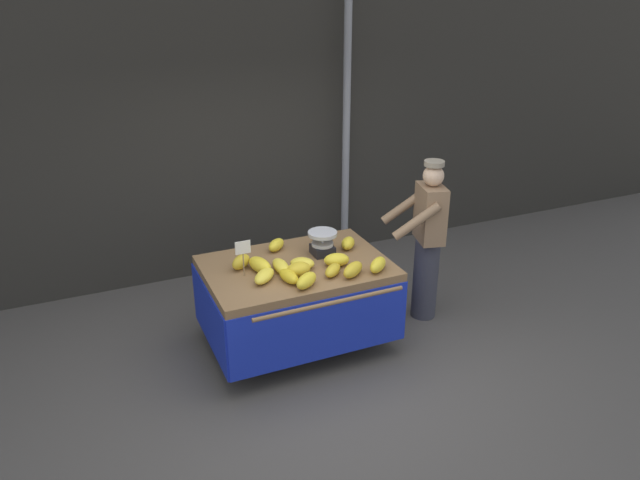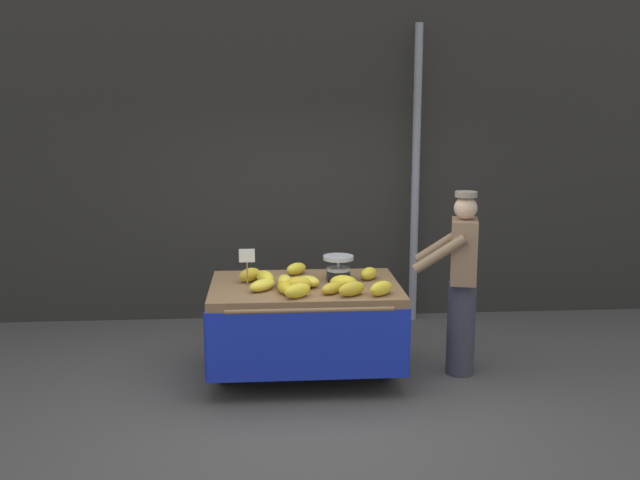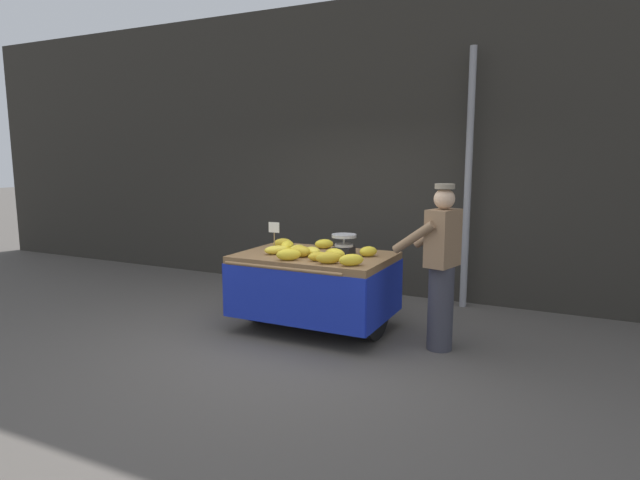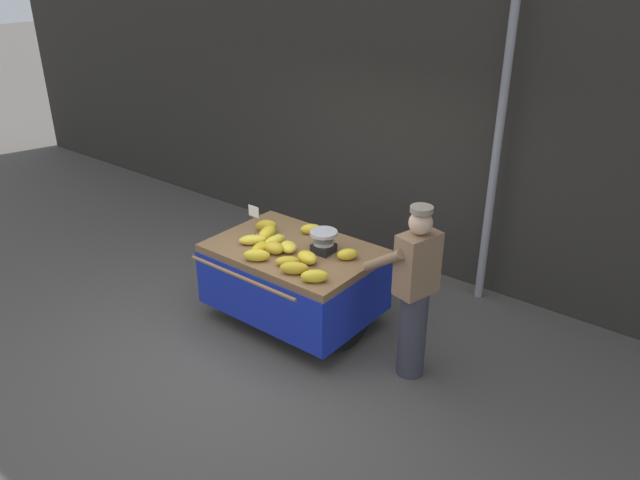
{
  "view_description": "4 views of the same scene",
  "coord_description": "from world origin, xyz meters",
  "px_view_note": "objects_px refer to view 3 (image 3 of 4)",
  "views": [
    {
      "loc": [
        -1.84,
        -4.12,
        3.34
      ],
      "look_at": [
        0.26,
        0.65,
        1.07
      ],
      "focal_mm": 33.9,
      "sensor_mm": 36.0,
      "label": 1
    },
    {
      "loc": [
        -0.33,
        -5.73,
        2.52
      ],
      "look_at": [
        0.14,
        0.63,
        1.29
      ],
      "focal_mm": 40.72,
      "sensor_mm": 36.0,
      "label": 2
    },
    {
      "loc": [
        2.68,
        -4.73,
        1.99
      ],
      "look_at": [
        0.13,
        0.46,
        1.08
      ],
      "focal_mm": 30.05,
      "sensor_mm": 36.0,
      "label": 3
    },
    {
      "loc": [
        3.76,
        -3.71,
        3.71
      ],
      "look_at": [
        0.4,
        0.54,
        1.12
      ],
      "focal_mm": 34.71,
      "sensor_mm": 36.0,
      "label": 4
    }
  ],
  "objects_px": {
    "banana_bunch_3": "(312,251)",
    "banana_bunch_5": "(287,246)",
    "banana_cart": "(315,274)",
    "banana_bunch_10": "(329,258)",
    "banana_bunch_11": "(335,254)",
    "banana_bunch_12": "(283,244)",
    "banana_bunch_0": "(277,250)",
    "banana_bunch_13": "(300,251)",
    "banana_bunch_4": "(289,255)",
    "banana_bunch_6": "(351,260)",
    "banana_bunch_7": "(287,252)",
    "street_pole": "(468,181)",
    "vendor_person": "(441,267)",
    "banana_bunch_1": "(324,244)",
    "banana_bunch_2": "(297,249)",
    "banana_bunch_8": "(319,256)",
    "weighing_scale": "(344,244)",
    "price_sign": "(274,230)",
    "banana_bunch_9": "(368,251)"
  },
  "relations": [
    {
      "from": "banana_bunch_3",
      "to": "banana_bunch_9",
      "type": "distance_m",
      "value": 0.62
    },
    {
      "from": "banana_bunch_6",
      "to": "banana_bunch_2",
      "type": "bearing_deg",
      "value": 157.24
    },
    {
      "from": "banana_bunch_11",
      "to": "banana_bunch_5",
      "type": "bearing_deg",
      "value": 166.01
    },
    {
      "from": "banana_bunch_5",
      "to": "banana_bunch_11",
      "type": "relative_size",
      "value": 1.23
    },
    {
      "from": "banana_bunch_11",
      "to": "banana_bunch_12",
      "type": "distance_m",
      "value": 0.88
    },
    {
      "from": "banana_bunch_5",
      "to": "banana_bunch_10",
      "type": "distance_m",
      "value": 0.84
    },
    {
      "from": "price_sign",
      "to": "banana_bunch_5",
      "type": "xyz_separation_m",
      "value": [
        0.16,
        0.03,
        -0.18
      ]
    },
    {
      "from": "banana_bunch_3",
      "to": "banana_bunch_10",
      "type": "xyz_separation_m",
      "value": [
        0.36,
        -0.32,
        0.01
      ]
    },
    {
      "from": "weighing_scale",
      "to": "banana_bunch_0",
      "type": "relative_size",
      "value": 0.99
    },
    {
      "from": "banana_bunch_7",
      "to": "banana_bunch_6",
      "type": "bearing_deg",
      "value": -8.9
    },
    {
      "from": "banana_bunch_1",
      "to": "banana_bunch_3",
      "type": "distance_m",
      "value": 0.48
    },
    {
      "from": "banana_cart",
      "to": "banana_bunch_10",
      "type": "relative_size",
      "value": 6.28
    },
    {
      "from": "banana_bunch_8",
      "to": "banana_bunch_5",
      "type": "bearing_deg",
      "value": 149.48
    },
    {
      "from": "banana_bunch_0",
      "to": "banana_bunch_10",
      "type": "relative_size",
      "value": 1.03
    },
    {
      "from": "street_pole",
      "to": "vendor_person",
      "type": "bearing_deg",
      "value": -87.03
    },
    {
      "from": "banana_bunch_3",
      "to": "banana_bunch_12",
      "type": "relative_size",
      "value": 0.98
    },
    {
      "from": "banana_cart",
      "to": "banana_bunch_4",
      "type": "bearing_deg",
      "value": -100.4
    },
    {
      "from": "weighing_scale",
      "to": "banana_bunch_8",
      "type": "height_order",
      "value": "weighing_scale"
    },
    {
      "from": "banana_bunch_1",
      "to": "banana_bunch_2",
      "type": "relative_size",
      "value": 0.77
    },
    {
      "from": "banana_bunch_3",
      "to": "banana_bunch_13",
      "type": "relative_size",
      "value": 1.0
    },
    {
      "from": "banana_bunch_3",
      "to": "banana_bunch_9",
      "type": "height_order",
      "value": "banana_bunch_9"
    },
    {
      "from": "banana_cart",
      "to": "street_pole",
      "type": "bearing_deg",
      "value": 52.0
    },
    {
      "from": "banana_bunch_1",
      "to": "banana_bunch_5",
      "type": "relative_size",
      "value": 0.78
    },
    {
      "from": "banana_bunch_2",
      "to": "price_sign",
      "type": "bearing_deg",
      "value": 170.78
    },
    {
      "from": "price_sign",
      "to": "banana_bunch_10",
      "type": "bearing_deg",
      "value": -23.68
    },
    {
      "from": "banana_bunch_1",
      "to": "banana_bunch_2",
      "type": "distance_m",
      "value": 0.47
    },
    {
      "from": "banana_bunch_6",
      "to": "weighing_scale",
      "type": "bearing_deg",
      "value": 120.37
    },
    {
      "from": "banana_bunch_2",
      "to": "banana_bunch_5",
      "type": "relative_size",
      "value": 1.01
    },
    {
      "from": "banana_cart",
      "to": "banana_bunch_6",
      "type": "relative_size",
      "value": 6.65
    },
    {
      "from": "banana_bunch_5",
      "to": "banana_bunch_10",
      "type": "xyz_separation_m",
      "value": [
        0.73,
        -0.42,
        -0.0
      ]
    },
    {
      "from": "banana_bunch_1",
      "to": "banana_bunch_12",
      "type": "height_order",
      "value": "banana_bunch_12"
    },
    {
      "from": "banana_bunch_0",
      "to": "banana_bunch_13",
      "type": "height_order",
      "value": "banana_bunch_13"
    },
    {
      "from": "vendor_person",
      "to": "banana_bunch_0",
      "type": "bearing_deg",
      "value": -173.64
    },
    {
      "from": "banana_bunch_0",
      "to": "banana_bunch_3",
      "type": "height_order",
      "value": "same"
    },
    {
      "from": "banana_bunch_9",
      "to": "banana_bunch_12",
      "type": "bearing_deg",
      "value": 179.98
    },
    {
      "from": "street_pole",
      "to": "banana_bunch_1",
      "type": "distance_m",
      "value": 2.09
    },
    {
      "from": "banana_bunch_4",
      "to": "banana_bunch_10",
      "type": "xyz_separation_m",
      "value": [
        0.46,
        0.03,
        -0.0
      ]
    },
    {
      "from": "banana_bunch_4",
      "to": "banana_bunch_5",
      "type": "bearing_deg",
      "value": 121.06
    },
    {
      "from": "banana_bunch_0",
      "to": "banana_bunch_4",
      "type": "distance_m",
      "value": 0.39
    },
    {
      "from": "banana_bunch_3",
      "to": "banana_bunch_5",
      "type": "height_order",
      "value": "banana_bunch_5"
    },
    {
      "from": "banana_bunch_7",
      "to": "vendor_person",
      "type": "distance_m",
      "value": 1.65
    },
    {
      "from": "price_sign",
      "to": "banana_bunch_3",
      "type": "distance_m",
      "value": 0.57
    },
    {
      "from": "price_sign",
      "to": "banana_bunch_1",
      "type": "xyz_separation_m",
      "value": [
        0.45,
        0.4,
        -0.19
      ]
    },
    {
      "from": "street_pole",
      "to": "vendor_person",
      "type": "height_order",
      "value": "street_pole"
    },
    {
      "from": "banana_bunch_0",
      "to": "banana_bunch_12",
      "type": "relative_size",
      "value": 1.24
    },
    {
      "from": "street_pole",
      "to": "banana_bunch_3",
      "type": "height_order",
      "value": "street_pole"
    },
    {
      "from": "street_pole",
      "to": "banana_bunch_3",
      "type": "relative_size",
      "value": 15.0
    },
    {
      "from": "banana_bunch_0",
      "to": "banana_bunch_12",
      "type": "distance_m",
      "value": 0.35
    },
    {
      "from": "banana_bunch_6",
      "to": "banana_bunch_7",
      "type": "height_order",
      "value": "banana_bunch_6"
    },
    {
      "from": "banana_bunch_5",
      "to": "banana_bunch_8",
      "type": "distance_m",
      "value": 0.66
    }
  ]
}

